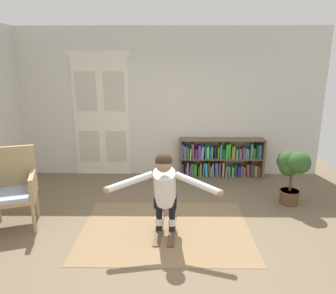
% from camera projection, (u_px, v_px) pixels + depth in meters
% --- Properties ---
extents(ground_plane, '(7.20, 7.20, 0.00)m').
position_uv_depth(ground_plane, '(169.00, 241.00, 4.05)').
color(ground_plane, brown).
extents(back_wall, '(6.00, 0.10, 2.90)m').
position_uv_depth(back_wall, '(170.00, 104.00, 6.18)').
color(back_wall, silver).
rests_on(back_wall, ground).
extents(double_door, '(1.22, 0.05, 2.45)m').
position_uv_depth(double_door, '(101.00, 115.00, 6.20)').
color(double_door, silver).
rests_on(double_door, ground).
extents(rug, '(2.31, 1.69, 0.01)m').
position_uv_depth(rug, '(166.00, 229.00, 4.32)').
color(rug, '#85694A').
rests_on(rug, ground).
extents(bookshelf, '(1.68, 0.30, 0.78)m').
position_uv_depth(bookshelf, '(220.00, 160.00, 6.25)').
color(bookshelf, brown).
rests_on(bookshelf, ground).
extents(wicker_chair, '(0.76, 0.76, 1.10)m').
position_uv_depth(wicker_chair, '(13.00, 186.00, 4.32)').
color(wicker_chair, tan).
rests_on(wicker_chair, ground).
extents(potted_plant, '(0.46, 0.50, 0.91)m').
position_uv_depth(potted_plant, '(292.00, 169.00, 4.94)').
color(potted_plant, brown).
rests_on(potted_plant, ground).
extents(skis_pair, '(0.32, 0.92, 0.07)m').
position_uv_depth(skis_pair, '(166.00, 227.00, 4.34)').
color(skis_pair, brown).
rests_on(skis_pair, rug).
extents(person_skier, '(1.44, 0.65, 1.12)m').
position_uv_depth(person_skier, '(165.00, 187.00, 3.98)').
color(person_skier, white).
rests_on(person_skier, skis_pair).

